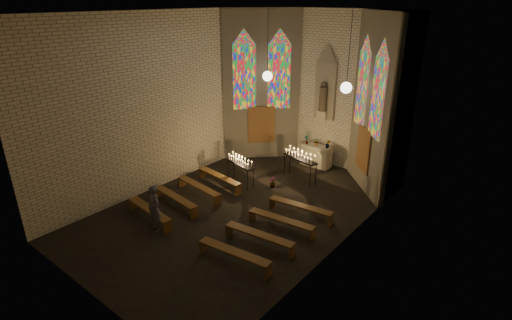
# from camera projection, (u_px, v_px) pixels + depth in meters

# --- Properties ---
(floor) EXTENTS (12.00, 12.00, 0.00)m
(floor) POSITION_uv_depth(u_px,v_px,m) (240.00, 210.00, 15.03)
(floor) COLOR black
(floor) RESTS_ON ground
(room) EXTENTS (8.22, 12.43, 7.00)m
(room) POSITION_uv_depth(u_px,v_px,m) (294.00, 96.00, 16.03)
(room) COLOR beige
(room) RESTS_ON ground
(altar) EXTENTS (1.40, 0.60, 1.00)m
(altar) POSITION_uv_depth(u_px,v_px,m) (316.00, 156.00, 18.75)
(altar) COLOR beige
(altar) RESTS_ON ground
(flower_vase_left) EXTENTS (0.24, 0.16, 0.44)m
(flower_vase_left) POSITION_uv_depth(u_px,v_px,m) (307.00, 140.00, 18.70)
(flower_vase_left) COLOR #4C723F
(flower_vase_left) RESTS_ON altar
(flower_vase_center) EXTENTS (0.36, 0.33, 0.35)m
(flower_vase_center) POSITION_uv_depth(u_px,v_px,m) (316.00, 142.00, 18.56)
(flower_vase_center) COLOR #4C723F
(flower_vase_center) RESTS_ON altar
(flower_vase_right) EXTENTS (0.28, 0.26, 0.41)m
(flower_vase_right) POSITION_uv_depth(u_px,v_px,m) (328.00, 144.00, 18.20)
(flower_vase_right) COLOR #4C723F
(flower_vase_right) RESTS_ON altar
(aisle_flower_pot) EXTENTS (0.28, 0.28, 0.44)m
(aisle_flower_pot) POSITION_uv_depth(u_px,v_px,m) (273.00, 182.00, 16.70)
(aisle_flower_pot) COLOR #4C723F
(aisle_flower_pot) RESTS_ON ground
(votive_stand_left) EXTENTS (1.64, 0.77, 1.17)m
(votive_stand_left) POSITION_uv_depth(u_px,v_px,m) (240.00, 162.00, 16.76)
(votive_stand_left) COLOR black
(votive_stand_left) RESTS_ON ground
(votive_stand_right) EXTENTS (1.80, 0.83, 1.29)m
(votive_stand_right) POSITION_uv_depth(u_px,v_px,m) (300.00, 157.00, 17.03)
(votive_stand_right) COLOR black
(votive_stand_right) RESTS_ON ground
(pew_left_0) EXTENTS (2.45, 0.63, 0.47)m
(pew_left_0) POSITION_uv_depth(u_px,v_px,m) (220.00, 177.00, 16.79)
(pew_left_0) COLOR #533617
(pew_left_0) RESTS_ON ground
(pew_right_0) EXTENTS (2.45, 0.63, 0.47)m
(pew_right_0) POSITION_uv_depth(u_px,v_px,m) (301.00, 207.00, 14.43)
(pew_right_0) COLOR #533617
(pew_right_0) RESTS_ON ground
(pew_left_1) EXTENTS (2.45, 0.63, 0.47)m
(pew_left_1) POSITION_uv_depth(u_px,v_px,m) (199.00, 187.00, 15.93)
(pew_left_1) COLOR #533617
(pew_left_1) RESTS_ON ground
(pew_right_1) EXTENTS (2.45, 0.63, 0.47)m
(pew_right_1) POSITION_uv_depth(u_px,v_px,m) (281.00, 221.00, 13.57)
(pew_right_1) COLOR #533617
(pew_right_1) RESTS_ON ground
(pew_left_2) EXTENTS (2.45, 0.63, 0.47)m
(pew_left_2) POSITION_uv_depth(u_px,v_px,m) (175.00, 198.00, 15.06)
(pew_left_2) COLOR #533617
(pew_left_2) RESTS_ON ground
(pew_right_2) EXTENTS (2.45, 0.63, 0.47)m
(pew_right_2) POSITION_uv_depth(u_px,v_px,m) (259.00, 236.00, 12.71)
(pew_right_2) COLOR #533617
(pew_right_2) RESTS_ON ground
(pew_left_3) EXTENTS (2.45, 0.63, 0.47)m
(pew_left_3) POSITION_uv_depth(u_px,v_px,m) (149.00, 211.00, 14.20)
(pew_left_3) COLOR #533617
(pew_left_3) RESTS_ON ground
(pew_right_3) EXTENTS (2.45, 0.63, 0.47)m
(pew_right_3) POSITION_uv_depth(u_px,v_px,m) (234.00, 253.00, 11.85)
(pew_right_3) COLOR #533617
(pew_right_3) RESTS_ON ground
(visitor) EXTENTS (0.67, 0.50, 1.66)m
(visitor) POSITION_uv_depth(u_px,v_px,m) (154.00, 208.00, 13.43)
(visitor) COLOR #4A4952
(visitor) RESTS_ON ground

